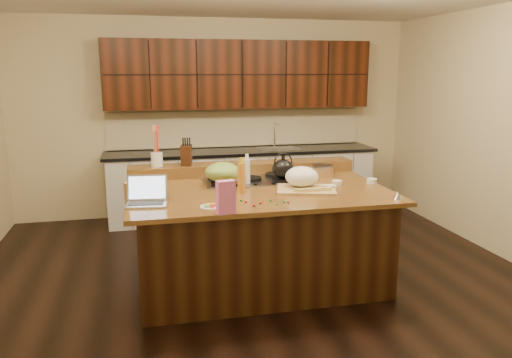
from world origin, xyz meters
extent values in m
cube|color=black|center=(0.00, 0.00, -0.01)|extent=(5.50, 5.00, 0.01)
cube|color=beige|center=(0.00, 2.50, 1.35)|extent=(5.50, 0.01, 2.70)
cube|color=beige|center=(0.00, -2.50, 1.35)|extent=(5.50, 0.01, 2.70)
cube|color=black|center=(0.00, 0.00, 0.44)|extent=(2.22, 1.42, 0.88)
cube|color=black|center=(0.00, 0.00, 0.90)|extent=(2.40, 1.60, 0.04)
cube|color=black|center=(0.00, 0.70, 0.98)|extent=(2.40, 0.30, 0.12)
cube|color=gray|center=(0.00, 0.30, 0.93)|extent=(0.92, 0.52, 0.02)
cylinder|color=black|center=(-0.30, 0.43, 0.95)|extent=(0.22, 0.22, 0.03)
cylinder|color=black|center=(0.30, 0.43, 0.95)|extent=(0.22, 0.22, 0.03)
cylinder|color=black|center=(-0.30, 0.17, 0.95)|extent=(0.22, 0.22, 0.03)
cylinder|color=black|center=(0.30, 0.17, 0.95)|extent=(0.22, 0.22, 0.03)
cylinder|color=black|center=(0.00, 0.30, 0.95)|extent=(0.22, 0.22, 0.03)
cube|color=silver|center=(0.30, 2.17, 0.45)|extent=(3.60, 0.62, 0.90)
cube|color=black|center=(0.30, 2.17, 0.92)|extent=(3.70, 0.66, 0.04)
cube|color=gray|center=(0.80, 2.17, 0.94)|extent=(0.55, 0.42, 0.01)
cylinder|color=gray|center=(0.80, 2.35, 1.12)|extent=(0.02, 0.02, 0.36)
cube|color=black|center=(0.30, 2.32, 1.95)|extent=(3.60, 0.34, 0.90)
cube|color=beige|center=(0.30, 2.48, 1.20)|extent=(3.60, 0.03, 0.50)
ellipsoid|color=black|center=(0.30, 0.17, 1.06)|extent=(0.27, 0.27, 0.19)
ellipsoid|color=olive|center=(-0.30, 0.17, 1.06)|extent=(0.37, 0.37, 0.19)
cube|color=#B7B7BC|center=(-1.03, -0.37, 0.93)|extent=(0.36, 0.27, 0.02)
cube|color=black|center=(-1.03, -0.37, 0.94)|extent=(0.29, 0.17, 0.00)
cube|color=#B7B7BC|center=(-1.01, -0.26, 1.04)|extent=(0.34, 0.11, 0.21)
cube|color=silver|center=(-1.01, -0.27, 1.04)|extent=(0.31, 0.09, 0.18)
cylinder|color=orange|center=(-0.18, -0.13, 1.06)|extent=(0.09, 0.09, 0.27)
cylinder|color=silver|center=(-0.06, 0.18, 1.04)|extent=(0.07, 0.07, 0.25)
cube|color=tan|center=(0.42, -0.20, 0.93)|extent=(0.62, 0.52, 0.02)
ellipsoid|color=white|center=(0.40, -0.12, 1.04)|extent=(0.31, 0.31, 0.19)
cube|color=#EDD872|center=(0.32, -0.32, 0.96)|extent=(0.12, 0.03, 0.03)
cube|color=#EDD872|center=(0.44, -0.32, 0.96)|extent=(0.12, 0.03, 0.03)
cube|color=#EDD872|center=(0.55, -0.32, 0.96)|extent=(0.12, 0.03, 0.03)
cylinder|color=gray|center=(0.53, -0.22, 0.95)|extent=(0.20, 0.08, 0.01)
cylinder|color=white|center=(0.65, -0.21, 0.94)|extent=(0.11, 0.11, 0.04)
cylinder|color=white|center=(1.15, -0.04, 0.94)|extent=(0.10, 0.10, 0.04)
cylinder|color=white|center=(0.78, -0.04, 0.94)|extent=(0.10, 0.10, 0.04)
cylinder|color=#996B3F|center=(0.81, 0.43, 0.97)|extent=(0.25, 0.25, 0.09)
cone|color=silver|center=(1.09, -0.66, 0.96)|extent=(0.08, 0.08, 0.07)
cube|color=pink|center=(-0.43, -0.76, 1.05)|extent=(0.15, 0.10, 0.26)
cylinder|color=white|center=(-0.52, -0.56, 0.93)|extent=(0.24, 0.24, 0.01)
cube|color=#C28544|center=(-1.15, -0.15, 1.00)|extent=(0.12, 0.09, 0.15)
cylinder|color=white|center=(-0.90, 0.70, 1.11)|extent=(0.12, 0.12, 0.14)
cube|color=black|center=(-0.59, 0.70, 1.15)|extent=(0.14, 0.19, 0.21)
ellipsoid|color=red|center=(-0.17, -0.61, 0.93)|extent=(0.02, 0.02, 0.02)
ellipsoid|color=#198C26|center=(0.02, -0.61, 0.93)|extent=(0.02, 0.02, 0.02)
ellipsoid|color=red|center=(-0.24, -0.40, 0.93)|extent=(0.02, 0.02, 0.02)
ellipsoid|color=#198C26|center=(0.11, -0.55, 0.93)|extent=(0.02, 0.02, 0.02)
ellipsoid|color=red|center=(-0.10, -0.55, 0.93)|extent=(0.02, 0.02, 0.02)
ellipsoid|color=#198C26|center=(-0.24, -0.42, 0.93)|extent=(0.02, 0.02, 0.02)
ellipsoid|color=red|center=(0.13, -0.58, 0.93)|extent=(0.02, 0.02, 0.02)
ellipsoid|color=#198C26|center=(0.00, -0.49, 0.93)|extent=(0.02, 0.02, 0.02)
ellipsoid|color=red|center=(-0.21, -0.48, 0.93)|extent=(0.02, 0.02, 0.02)
camera|label=1|loc=(-1.04, -4.44, 2.01)|focal=35.00mm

